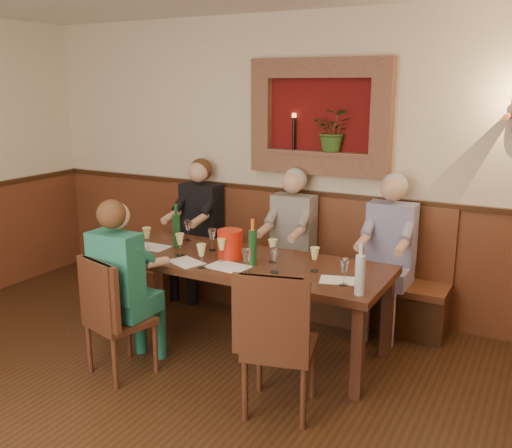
# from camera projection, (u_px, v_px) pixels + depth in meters

# --- Properties ---
(room_shell) EXTENTS (6.04, 6.04, 2.82)m
(room_shell) POSITION_uv_depth(u_px,v_px,m) (56.00, 138.00, 2.80)
(room_shell) COLOR beige
(room_shell) RESTS_ON ground
(wainscoting) EXTENTS (6.02, 6.02, 1.15)m
(wainscoting) POSITION_uv_depth(u_px,v_px,m) (76.00, 377.00, 3.11)
(wainscoting) COLOR brown
(wainscoting) RESTS_ON ground
(wall_niche) EXTENTS (1.36, 0.30, 1.06)m
(wall_niche) POSITION_uv_depth(u_px,v_px,m) (323.00, 122.00, 5.23)
(wall_niche) COLOR #5B0D0D
(wall_niche) RESTS_ON ground
(dining_table) EXTENTS (2.40, 0.90, 0.75)m
(dining_table) POSITION_uv_depth(u_px,v_px,m) (242.00, 268.00, 4.68)
(dining_table) COLOR #3B1F11
(dining_table) RESTS_ON ground
(bench) EXTENTS (3.00, 0.45, 1.11)m
(bench) POSITION_uv_depth(u_px,v_px,m) (290.00, 275.00, 5.57)
(bench) COLOR #381E0F
(bench) RESTS_ON ground
(chair_near_left) EXTENTS (0.51, 0.51, 0.93)m
(chair_near_left) POSITION_uv_depth(u_px,v_px,m) (120.00, 340.00, 4.29)
(chair_near_left) COLOR #3B1F11
(chair_near_left) RESTS_ON ground
(chair_near_right) EXTENTS (0.54, 0.54, 1.01)m
(chair_near_right) POSITION_uv_depth(u_px,v_px,m) (280.00, 370.00, 3.79)
(chair_near_right) COLOR #3B1F11
(chair_near_right) RESTS_ON ground
(person_bench_left) EXTENTS (0.42, 0.51, 1.41)m
(person_bench_left) POSITION_uv_depth(u_px,v_px,m) (197.00, 240.00, 5.88)
(person_bench_left) COLOR black
(person_bench_left) RESTS_ON ground
(person_bench_mid) EXTENTS (0.40, 0.50, 1.39)m
(person_bench_mid) POSITION_uv_depth(u_px,v_px,m) (289.00, 255.00, 5.40)
(person_bench_mid) COLOR #5C5654
(person_bench_mid) RESTS_ON ground
(person_bench_right) EXTENTS (0.41, 0.51, 1.41)m
(person_bench_right) POSITION_uv_depth(u_px,v_px,m) (387.00, 268.00, 4.97)
(person_bench_right) COLOR navy
(person_bench_right) RESTS_ON ground
(person_chair_front) EXTENTS (0.39, 0.48, 1.35)m
(person_chair_front) POSITION_uv_depth(u_px,v_px,m) (126.00, 301.00, 4.30)
(person_chair_front) COLOR #1A5B5C
(person_chair_front) RESTS_ON ground
(spittoon_bucket) EXTENTS (0.24, 0.24, 0.24)m
(spittoon_bucket) POSITION_uv_depth(u_px,v_px,m) (230.00, 244.00, 4.68)
(spittoon_bucket) COLOR red
(spittoon_bucket) RESTS_ON dining_table
(wine_bottle_green_a) EXTENTS (0.07, 0.07, 0.37)m
(wine_bottle_green_a) POSITION_uv_depth(u_px,v_px,m) (253.00, 247.00, 4.48)
(wine_bottle_green_a) COLOR #19471E
(wine_bottle_green_a) RESTS_ON dining_table
(wine_bottle_green_b) EXTENTS (0.07, 0.07, 0.38)m
(wine_bottle_green_b) POSITION_uv_depth(u_px,v_px,m) (177.00, 230.00, 4.99)
(wine_bottle_green_b) COLOR #19471E
(wine_bottle_green_b) RESTS_ON dining_table
(water_bottle) EXTENTS (0.09, 0.09, 0.37)m
(water_bottle) POSITION_uv_depth(u_px,v_px,m) (360.00, 274.00, 3.85)
(water_bottle) COLOR silver
(water_bottle) RESTS_ON dining_table
(tasting_sheet_a) EXTENTS (0.30, 0.21, 0.00)m
(tasting_sheet_a) POSITION_uv_depth(u_px,v_px,m) (152.00, 247.00, 5.01)
(tasting_sheet_a) COLOR white
(tasting_sheet_a) RESTS_ON dining_table
(tasting_sheet_b) EXTENTS (0.34, 0.26, 0.00)m
(tasting_sheet_b) POSITION_uv_depth(u_px,v_px,m) (228.00, 267.00, 4.47)
(tasting_sheet_b) COLOR white
(tasting_sheet_b) RESTS_ON dining_table
(tasting_sheet_c) EXTENTS (0.31, 0.26, 0.00)m
(tasting_sheet_c) POSITION_uv_depth(u_px,v_px,m) (338.00, 280.00, 4.16)
(tasting_sheet_c) COLOR white
(tasting_sheet_c) RESTS_ON dining_table
(tasting_sheet_d) EXTENTS (0.34, 0.29, 0.00)m
(tasting_sheet_d) POSITION_uv_depth(u_px,v_px,m) (186.00, 262.00, 4.59)
(tasting_sheet_d) COLOR white
(tasting_sheet_d) RESTS_ON dining_table
(wine_glass_0) EXTENTS (0.08, 0.08, 0.19)m
(wine_glass_0) POSITION_uv_depth(u_px,v_px,m) (147.00, 238.00, 4.94)
(wine_glass_0) COLOR #E0DD86
(wine_glass_0) RESTS_ON dining_table
(wine_glass_1) EXTENTS (0.08, 0.08, 0.19)m
(wine_glass_1) POSITION_uv_depth(u_px,v_px,m) (176.00, 235.00, 5.04)
(wine_glass_1) COLOR white
(wine_glass_1) RESTS_ON dining_table
(wine_glass_2) EXTENTS (0.08, 0.08, 0.19)m
(wine_glass_2) POSITION_uv_depth(u_px,v_px,m) (180.00, 245.00, 4.74)
(wine_glass_2) COLOR #E0DD86
(wine_glass_2) RESTS_ON dining_table
(wine_glass_3) EXTENTS (0.08, 0.08, 0.19)m
(wine_glass_3) POSITION_uv_depth(u_px,v_px,m) (212.00, 240.00, 4.89)
(wine_glass_3) COLOR white
(wine_glass_3) RESTS_ON dining_table
(wine_glass_4) EXTENTS (0.08, 0.08, 0.19)m
(wine_glass_4) POSITION_uv_depth(u_px,v_px,m) (222.00, 250.00, 4.59)
(wine_glass_4) COLOR #E0DD86
(wine_glass_4) RESTS_ON dining_table
(wine_glass_5) EXTENTS (0.08, 0.08, 0.19)m
(wine_glass_5) POSITION_uv_depth(u_px,v_px,m) (273.00, 251.00, 4.57)
(wine_glass_5) COLOR #E0DD86
(wine_glass_5) RESTS_ON dining_table
(wine_glass_6) EXTENTS (0.08, 0.08, 0.19)m
(wine_glass_6) POSITION_uv_depth(u_px,v_px,m) (275.00, 260.00, 4.32)
(wine_glass_6) COLOR white
(wine_glass_6) RESTS_ON dining_table
(wine_glass_7) EXTENTS (0.08, 0.08, 0.19)m
(wine_glass_7) POSITION_uv_depth(u_px,v_px,m) (315.00, 259.00, 4.34)
(wine_glass_7) COLOR #E0DD86
(wine_glass_7) RESTS_ON dining_table
(wine_glass_8) EXTENTS (0.08, 0.08, 0.19)m
(wine_glass_8) POSITION_uv_depth(u_px,v_px,m) (344.00, 272.00, 4.04)
(wine_glass_8) COLOR white
(wine_glass_8) RESTS_ON dining_table
(wine_glass_9) EXTENTS (0.08, 0.08, 0.19)m
(wine_glass_9) POSITION_uv_depth(u_px,v_px,m) (202.00, 256.00, 4.43)
(wine_glass_9) COLOR #E0DD86
(wine_glass_9) RESTS_ON dining_table
(wine_glass_10) EXTENTS (0.08, 0.08, 0.19)m
(wine_glass_10) POSITION_uv_depth(u_px,v_px,m) (247.00, 262.00, 4.29)
(wine_glass_10) COLOR white
(wine_glass_10) RESTS_ON dining_table
(wine_glass_11) EXTENTS (0.08, 0.08, 0.19)m
(wine_glass_11) POSITION_uv_depth(u_px,v_px,m) (188.00, 230.00, 5.21)
(wine_glass_11) COLOR white
(wine_glass_11) RESTS_ON dining_table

